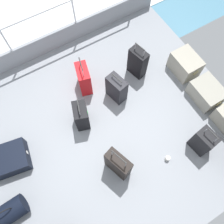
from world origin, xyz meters
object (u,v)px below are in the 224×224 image
Objects in this scene: paper_cup at (167,158)px; suitcase_1 at (81,116)px; cargo_crate_1 at (206,92)px; suitcase_2 at (10,159)px; suitcase_3 at (138,63)px; suitcase_4 at (118,164)px; suitcase_6 at (84,79)px; duffel_bag at (7,214)px; cargo_crate_0 at (185,64)px; suitcase_0 at (117,89)px; suitcase_7 at (203,141)px.

suitcase_1 is at bearing -145.89° from paper_cup.
suitcase_2 is (-0.73, -3.69, -0.03)m from cargo_crate_1.
suitcase_3 is 2.01m from suitcase_4.
suitcase_2 is at bearing -69.85° from suitcase_6.
suitcase_4 is 1.87m from duffel_bag.
suitcase_3 is (-0.41, 1.46, 0.04)m from suitcase_1.
suitcase_1 reaches higher than cargo_crate_0.
cargo_crate_1 is at bearing 53.47° from suitcase_6.
paper_cup is at bearing 59.80° from suitcase_2.
duffel_bag is at bearing -69.38° from suitcase_0.
suitcase_1 is at bearing -74.11° from suitcase_3.
suitcase_4 reaches higher than suitcase_1.
suitcase_2 is (0.17, -2.23, -0.15)m from suitcase_0.
suitcase_1 reaches higher than suitcase_0.
suitcase_4 is 1.50m from suitcase_7.
suitcase_0 reaches higher than cargo_crate_1.
cargo_crate_0 is at bearing 70.13° from suitcase_6.
suitcase_0 is 2.74m from duffel_bag.
suitcase_0 is 1.11× the size of duffel_bag.
suitcase_3 is 3.43m from duffel_bag.
suitcase_6 reaches higher than cargo_crate_1.
duffel_bag is 2.73m from paper_cup.
cargo_crate_0 is at bearing 114.97° from suitcase_4.
suitcase_3 is 1.09m from suitcase_6.
suitcase_1 reaches higher than paper_cup.
suitcase_1 is 1.52m from suitcase_3.
suitcase_7 reaches higher than cargo_crate_0.
suitcase_6 reaches higher than suitcase_0.
cargo_crate_0 is 1.50m from suitcase_0.
suitcase_6 is at bearing -126.53° from cargo_crate_1.
suitcase_0 is (-0.20, -1.49, 0.08)m from cargo_crate_0.
cargo_crate_1 is at bearing 98.42° from suitcase_4.
cargo_crate_0 is 0.75× the size of suitcase_3.
suitcase_2 is 1.85m from suitcase_4.
suitcase_4 is (1.03, -2.20, 0.13)m from cargo_crate_0.
suitcase_7 is 0.67m from paper_cup.
suitcase_3 is at bearing -177.08° from suitcase_7.
duffel_bag is at bearing -89.10° from cargo_crate_1.
suitcase_7 is (2.12, 1.16, -0.02)m from suitcase_6.
suitcase_2 is at bearing -116.15° from suitcase_7.
cargo_crate_1 is 4.02m from duffel_bag.
suitcase_0 is 0.69m from suitcase_3.
cargo_crate_1 is 2.35m from suitcase_6.
suitcase_4 is at bearing -105.39° from suitcase_7.
paper_cup is (1.38, 0.93, -0.24)m from suitcase_1.
suitcase_1 reaches higher than suitcase_2.
suitcase_7 is at bearing -45.16° from cargo_crate_1.
suitcase_4 is at bearing 82.00° from duffel_bag.
suitcase_4 is 1.25× the size of suitcase_7.
cargo_crate_0 is 0.76× the size of suitcase_6.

